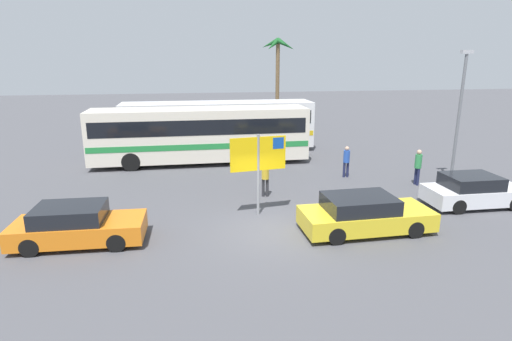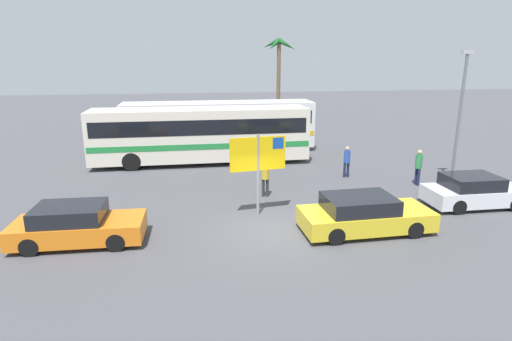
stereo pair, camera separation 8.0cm
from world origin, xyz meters
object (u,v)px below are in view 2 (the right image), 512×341
(pedestrian_crossing_lot, at_px, (419,164))
(ferry_sign, at_px, (259,157))
(bus_rear_coach, at_px, (219,124))
(pedestrian_near_sign, at_px, (347,159))
(bus_front_coach, at_px, (201,133))
(car_yellow, at_px, (364,215))
(car_white, at_px, (474,191))
(pedestrian_by_bus, at_px, (265,175))
(car_orange, at_px, (77,225))

(pedestrian_crossing_lot, bearing_deg, ferry_sign, 9.69)
(bus_rear_coach, xyz_separation_m, pedestrian_near_sign, (5.97, -7.47, -0.84))
(bus_front_coach, height_order, car_yellow, bus_front_coach)
(car_white, height_order, pedestrian_by_bus, pedestrian_by_bus)
(bus_front_coach, xyz_separation_m, pedestrian_crossing_lot, (10.14, -6.10, -0.76))
(car_orange, bearing_deg, bus_front_coach, 68.33)
(ferry_sign, bearing_deg, car_orange, -173.78)
(car_orange, xyz_separation_m, car_yellow, (9.75, -0.60, 0.00))
(car_orange, relative_size, car_yellow, 0.92)
(ferry_sign, xyz_separation_m, pedestrian_crossing_lot, (8.19, 2.62, -1.30))
(ferry_sign, bearing_deg, car_white, -11.13)
(bus_rear_coach, distance_m, car_orange, 14.78)
(pedestrian_near_sign, bearing_deg, car_yellow, 168.41)
(car_orange, bearing_deg, ferry_sign, 15.84)
(car_yellow, height_order, car_white, same)
(car_orange, bearing_deg, car_yellow, -2.02)
(car_orange, bearing_deg, pedestrian_crossing_lot, 17.78)
(pedestrian_by_bus, relative_size, pedestrian_crossing_lot, 0.96)
(ferry_sign, relative_size, pedestrian_crossing_lot, 1.84)
(ferry_sign, distance_m, car_yellow, 4.38)
(car_yellow, relative_size, pedestrian_by_bus, 2.77)
(bus_front_coach, height_order, pedestrian_near_sign, bus_front_coach)
(bus_front_coach, relative_size, ferry_sign, 3.84)
(bus_rear_coach, bearing_deg, car_white, -52.29)
(car_orange, relative_size, pedestrian_crossing_lot, 2.43)
(pedestrian_near_sign, bearing_deg, pedestrian_crossing_lot, -118.12)
(car_white, bearing_deg, bus_rear_coach, 128.43)
(bus_rear_coach, bearing_deg, pedestrian_near_sign, -51.38)
(bus_rear_coach, relative_size, car_white, 3.06)
(car_yellow, bearing_deg, bus_front_coach, 114.45)
(pedestrian_by_bus, bearing_deg, pedestrian_near_sign, -51.97)
(bus_front_coach, relative_size, pedestrian_by_bus, 7.37)
(car_white, bearing_deg, pedestrian_crossing_lot, 104.22)
(car_white, bearing_deg, pedestrian_by_bus, 163.39)
(bus_front_coach, relative_size, pedestrian_crossing_lot, 7.06)
(bus_front_coach, distance_m, ferry_sign, 8.95)
(bus_rear_coach, relative_size, pedestrian_crossing_lot, 7.06)
(bus_front_coach, xyz_separation_m, bus_rear_coach, (1.29, 3.23, 0.00))
(ferry_sign, relative_size, pedestrian_near_sign, 1.98)
(pedestrian_near_sign, relative_size, pedestrian_by_bus, 0.97)
(car_white, bearing_deg, car_yellow, -161.71)
(bus_front_coach, xyz_separation_m, pedestrian_near_sign, (7.26, -4.25, -0.84))
(ferry_sign, height_order, pedestrian_by_bus, ferry_sign)
(car_orange, height_order, pedestrian_crossing_lot, pedestrian_crossing_lot)
(ferry_sign, bearing_deg, pedestrian_near_sign, 32.01)
(bus_rear_coach, distance_m, car_yellow, 14.78)
(bus_front_coach, distance_m, pedestrian_by_bus, 7.13)
(bus_front_coach, distance_m, car_white, 14.29)
(ferry_sign, height_order, pedestrian_near_sign, ferry_sign)
(bus_rear_coach, height_order, pedestrian_near_sign, bus_rear_coach)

